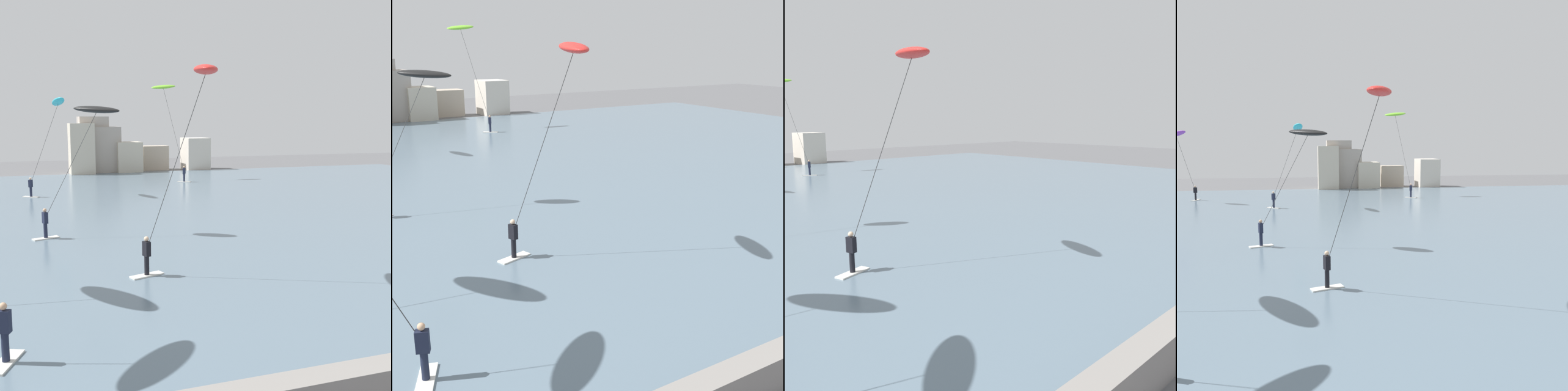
{
  "view_description": "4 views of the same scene",
  "coord_description": "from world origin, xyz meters",
  "views": [
    {
      "loc": [
        -7.22,
        -4.37,
        6.37
      ],
      "look_at": [
        -1.43,
        12.64,
        3.73
      ],
      "focal_mm": 46.99,
      "sensor_mm": 36.0,
      "label": 1
    },
    {
      "loc": [
        -10.56,
        -3.02,
        8.38
      ],
      "look_at": [
        1.04,
        15.58,
        2.1
      ],
      "focal_mm": 48.83,
      "sensor_mm": 36.0,
      "label": 2
    },
    {
      "loc": [
        -10.14,
        0.52,
        5.9
      ],
      "look_at": [
        1.2,
        12.26,
        3.04
      ],
      "focal_mm": 40.07,
      "sensor_mm": 36.0,
      "label": 3
    },
    {
      "loc": [
        -3.39,
        -2.41,
        6.22
      ],
      "look_at": [
        -0.86,
        13.96,
        4.24
      ],
      "focal_mm": 39.15,
      "sensor_mm": 36.0,
      "label": 4
    }
  ],
  "objects": [
    {
      "name": "kitesurfer_red",
      "position": [
        -0.84,
        14.09,
        7.36
      ],
      "size": [
        3.59,
        3.28,
        8.43
      ],
      "color": "silver",
      "rests_on": "water_bay"
    },
    {
      "name": "water_bay",
      "position": [
        0.0,
        31.07,
        0.05
      ],
      "size": [
        84.0,
        52.0,
        0.1
      ],
      "primitive_type": "cube",
      "color": "slate",
      "rests_on": "ground"
    },
    {
      "name": "far_shore_buildings",
      "position": [
        3.91,
        58.9,
        2.71
      ],
      "size": [
        17.67,
        5.55,
        6.85
      ],
      "color": "beige",
      "rests_on": "ground"
    },
    {
      "name": "kitesurfer_cyan",
      "position": [
        -4.5,
        39.52,
        6.97
      ],
      "size": [
        3.78,
        2.77,
        8.28
      ],
      "color": "silver",
      "rests_on": "water_bay"
    },
    {
      "name": "kitesurfer_purple",
      "position": [
        -16.77,
        45.49,
        6.58
      ],
      "size": [
        3.09,
        3.39,
        7.8
      ],
      "color": "silver",
      "rests_on": "water_bay"
    },
    {
      "name": "kitesurfer_lime",
      "position": [
        7.44,
        48.23,
        8.61
      ],
      "size": [
        3.26,
        4.39,
        10.15
      ],
      "color": "silver",
      "rests_on": "water_bay"
    },
    {
      "name": "kitesurfer_black",
      "position": [
        -3.68,
        23.73,
        6.13
      ],
      "size": [
        4.99,
        2.13,
        7.15
      ],
      "color": "silver",
      "rests_on": "water_bay"
    }
  ]
}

